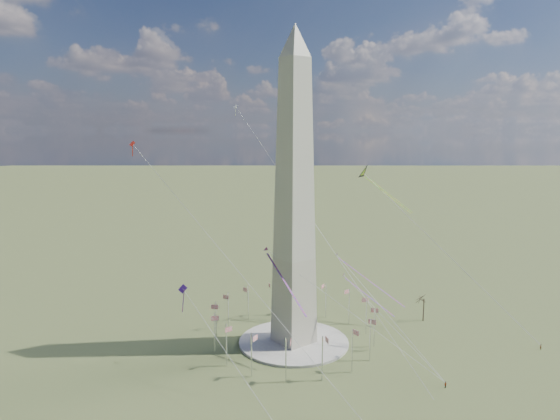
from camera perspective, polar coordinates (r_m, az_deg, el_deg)
ground at (r=169.75m, az=1.58°, el=-14.94°), size 2000.00×2000.00×0.00m
plaza at (r=169.59m, az=1.58°, el=-14.81°), size 36.00×36.00×0.80m
washington_monument at (r=156.52m, az=1.66°, el=1.32°), size 15.56×15.56×100.00m
flagpole_ring at (r=166.93m, az=1.59°, el=-12.65°), size 54.40×54.40×13.00m
tree_near at (r=191.84m, az=16.15°, el=-9.56°), size 7.17×7.17×12.55m
person_east at (r=184.41m, az=27.64°, el=-13.69°), size 0.80×0.71×1.84m
person_centre at (r=150.01m, az=18.39°, el=-18.43°), size 1.08×0.45×1.85m
kite_delta_black at (r=183.08m, az=9.81°, el=3.94°), size 12.42×20.22×16.68m
kite_diamond_purple at (r=152.65m, az=-11.03°, el=-9.18°), size 1.87×2.93×8.92m
kite_streamer_left at (r=163.64m, az=9.08°, el=-7.09°), size 12.10×21.02×15.88m
kite_streamer_mid at (r=156.13m, az=-0.14°, el=-7.01°), size 4.31×23.77×16.34m
kite_streamer_right at (r=184.88m, az=9.30°, el=-9.04°), size 9.21×18.40×13.51m
kite_small_red at (r=167.92m, az=-16.52°, el=7.13°), size 1.33×2.05×5.01m
kite_small_white at (r=199.69m, az=-5.09°, el=11.59°), size 1.21×1.93×4.67m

